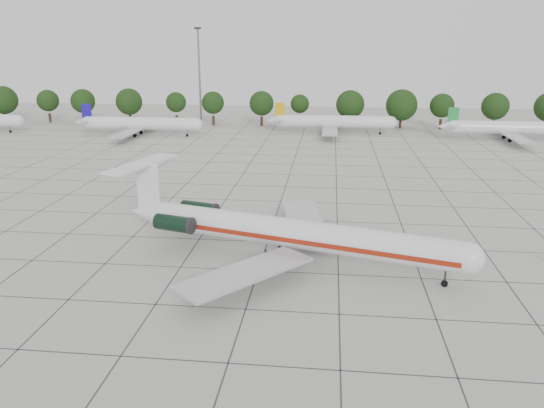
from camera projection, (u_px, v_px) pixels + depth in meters
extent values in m
plane|color=#B6B5AE|center=(268.00, 242.00, 60.74)|extent=(260.00, 260.00, 0.00)
cube|color=#383838|center=(280.00, 203.00, 74.97)|extent=(170.00, 170.00, 0.02)
cylinder|color=silver|center=(299.00, 234.00, 54.11)|extent=(32.22, 11.92, 2.99)
sphere|color=silver|center=(468.00, 258.00, 48.17)|extent=(2.99, 2.99, 2.99)
cone|color=silver|center=(147.00, 213.00, 60.87)|extent=(5.19, 4.13, 2.99)
cube|color=maroon|center=(304.00, 232.00, 55.51)|extent=(30.53, 8.85, 0.50)
cube|color=maroon|center=(294.00, 241.00, 52.84)|extent=(30.53, 8.85, 0.50)
cube|color=#B7BABC|center=(304.00, 219.00, 62.51)|extent=(6.23, 14.09, 0.27)
cube|color=#B7BABC|center=(245.00, 273.00, 48.09)|extent=(12.09, 13.00, 0.27)
cube|color=black|center=(197.00, 211.00, 60.62)|extent=(2.24, 1.69, 0.23)
cylinder|color=black|center=(200.00, 209.00, 61.18)|extent=(4.66, 2.86, 1.72)
cube|color=black|center=(178.00, 222.00, 57.01)|extent=(2.24, 1.69, 0.23)
cylinder|color=black|center=(174.00, 223.00, 56.45)|extent=(4.66, 2.86, 1.72)
cube|color=silver|center=(148.00, 186.00, 59.77)|extent=(2.86, 1.05, 5.44)
cube|color=silver|center=(142.00, 164.00, 59.25)|extent=(5.63, 11.22, 0.20)
cylinder|color=black|center=(445.00, 278.00, 49.51)|extent=(0.22, 0.22, 1.72)
cylinder|color=black|center=(444.00, 283.00, 49.67)|extent=(0.68, 0.42, 0.64)
cylinder|color=black|center=(283.00, 241.00, 57.77)|extent=(0.27, 0.27, 1.63)
cylinder|color=black|center=(283.00, 247.00, 57.99)|extent=(1.02, 0.77, 0.91)
cylinder|color=black|center=(266.00, 257.00, 53.61)|extent=(0.27, 0.27, 1.63)
cylinder|color=black|center=(266.00, 263.00, 53.82)|extent=(1.02, 0.77, 0.91)
cylinder|color=silver|center=(141.00, 123.00, 127.10)|extent=(27.20, 3.00, 3.00)
cube|color=#B7BABC|center=(137.00, 128.00, 127.56)|extent=(3.50, 27.20, 0.25)
cube|color=#180B91|center=(86.00, 112.00, 127.74)|extent=(2.40, 0.25, 3.60)
cylinder|color=black|center=(141.00, 132.00, 130.06)|extent=(0.80, 0.45, 0.80)
cylinder|color=black|center=(135.00, 136.00, 125.89)|extent=(0.80, 0.45, 0.80)
cylinder|color=silver|center=(334.00, 122.00, 129.84)|extent=(27.20, 3.00, 3.00)
cube|color=#B7BABC|center=(330.00, 126.00, 130.30)|extent=(3.50, 27.20, 0.25)
cube|color=#C99D0B|center=(280.00, 110.00, 130.48)|extent=(2.40, 0.25, 3.60)
cylinder|color=black|center=(330.00, 131.00, 132.80)|extent=(0.80, 0.45, 0.80)
cylinder|color=black|center=(330.00, 133.00, 128.62)|extent=(0.80, 0.45, 0.80)
cylinder|color=silver|center=(513.00, 128.00, 120.92)|extent=(27.20, 3.00, 3.00)
cube|color=#B7BABC|center=(508.00, 133.00, 121.38)|extent=(3.50, 27.20, 0.25)
cube|color=#1D8338|center=(453.00, 115.00, 121.56)|extent=(2.40, 0.25, 3.60)
cylinder|color=black|center=(504.00, 137.00, 123.88)|extent=(0.80, 0.45, 0.80)
cylinder|color=black|center=(510.00, 140.00, 119.70)|extent=(0.80, 0.45, 0.80)
cylinder|color=#332114|center=(6.00, 117.00, 149.96)|extent=(0.70, 0.70, 2.50)
sphere|color=black|center=(3.00, 100.00, 148.55)|extent=(7.79, 7.79, 7.79)
cylinder|color=#332114|center=(50.00, 118.00, 148.58)|extent=(0.70, 0.70, 2.50)
sphere|color=black|center=(48.00, 101.00, 147.17)|extent=(5.94, 5.94, 5.94)
cylinder|color=#332114|center=(85.00, 118.00, 147.51)|extent=(0.70, 0.70, 2.50)
sphere|color=black|center=(83.00, 101.00, 146.10)|extent=(6.57, 6.57, 6.57)
cylinder|color=#332114|center=(130.00, 119.00, 146.12)|extent=(0.70, 0.70, 2.50)
sphere|color=black|center=(129.00, 102.00, 144.71)|extent=(7.15, 7.15, 7.15)
cylinder|color=#332114|center=(177.00, 120.00, 144.74)|extent=(0.70, 0.70, 2.50)
sphere|color=black|center=(176.00, 102.00, 143.33)|extent=(5.43, 5.43, 5.43)
cylinder|color=#332114|center=(214.00, 120.00, 143.66)|extent=(0.70, 0.70, 2.50)
sphere|color=black|center=(213.00, 103.00, 142.26)|extent=(5.99, 5.99, 5.99)
cylinder|color=#332114|center=(262.00, 121.00, 142.28)|extent=(0.70, 0.70, 2.50)
sphere|color=black|center=(262.00, 103.00, 140.87)|extent=(6.50, 6.50, 6.50)
cylinder|color=#332114|center=(300.00, 122.00, 141.21)|extent=(0.70, 0.70, 2.50)
sphere|color=black|center=(300.00, 104.00, 139.80)|extent=(4.93, 4.93, 4.93)
cylinder|color=#332114|center=(349.00, 123.00, 139.82)|extent=(0.70, 0.70, 2.50)
sphere|color=black|center=(350.00, 104.00, 138.41)|extent=(7.40, 7.40, 7.40)
cylinder|color=#332114|center=(400.00, 123.00, 138.44)|extent=(0.70, 0.70, 2.50)
sphere|color=black|center=(402.00, 105.00, 137.03)|extent=(8.08, 8.08, 8.08)
cylinder|color=#332114|center=(440.00, 124.00, 137.37)|extent=(0.70, 0.70, 2.50)
sphere|color=black|center=(442.00, 106.00, 135.96)|extent=(6.17, 6.17, 6.17)
cylinder|color=#332114|center=(493.00, 125.00, 135.98)|extent=(0.70, 0.70, 2.50)
sphere|color=black|center=(495.00, 106.00, 134.57)|extent=(6.82, 6.82, 6.82)
cylinder|color=slate|center=(200.00, 76.00, 147.51)|extent=(0.56, 0.56, 25.00)
cube|color=black|center=(198.00, 28.00, 143.74)|extent=(1.60, 1.60, 0.50)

